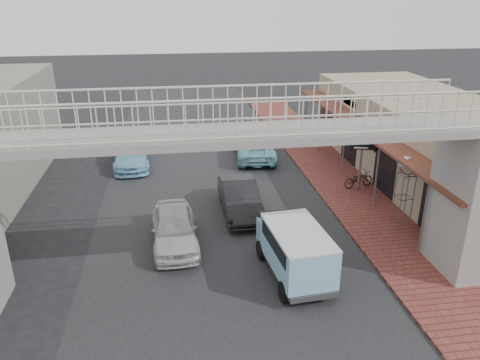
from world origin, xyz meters
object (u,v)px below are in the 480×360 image
object	(u,v)px
dark_sedan	(240,198)
street_clock	(408,169)
arrow_sign	(379,142)
angkot_van	(295,246)
motorcycle_near	(358,179)
white_hatchback	(174,228)
angkot_curb	(254,148)
angkot_far	(131,154)
motorcycle_far	(306,132)

from	to	relation	value
dark_sedan	street_clock	world-z (taller)	street_clock
dark_sedan	arrow_sign	world-z (taller)	arrow_sign
angkot_van	motorcycle_near	size ratio (longest dim) A/B	2.46
white_hatchback	dark_sedan	distance (m)	3.70
dark_sedan	angkot_curb	bearing A→B (deg)	74.40
angkot_far	angkot_van	size ratio (longest dim) A/B	1.17
angkot_curb	arrow_sign	xyz separation A→B (m)	(4.73, -5.82, 1.90)
white_hatchback	angkot_far	distance (m)	9.41
angkot_far	street_clock	distance (m)	14.58
motorcycle_far	street_clock	xyz separation A→B (m)	(0.50, -12.15, 1.94)
street_clock	arrow_sign	world-z (taller)	arrow_sign
angkot_curb	angkot_van	xyz separation A→B (m)	(-0.82, -12.12, 0.52)
angkot_curb	motorcycle_near	distance (m)	6.68
white_hatchback	dark_sedan	size ratio (longest dim) A/B	0.96
motorcycle_far	street_clock	size ratio (longest dim) A/B	0.54
motorcycle_far	white_hatchback	bearing A→B (deg)	171.94
white_hatchback	arrow_sign	distance (m)	10.26
angkot_curb	angkot_van	distance (m)	12.16
motorcycle_far	arrow_sign	xyz separation A→B (m)	(0.87, -8.73, 1.98)
angkot_curb	angkot_far	world-z (taller)	angkot_far
street_clock	white_hatchback	bearing A→B (deg)	179.00
motorcycle_far	arrow_sign	distance (m)	8.99
angkot_curb	motorcycle_far	size ratio (longest dim) A/B	2.96
angkot_curb	motorcycle_near	xyz separation A→B (m)	(4.17, -5.22, -0.13)
angkot_curb	angkot_far	xyz separation A→B (m)	(-6.93, -0.22, 0.01)
motorcycle_far	angkot_van	bearing A→B (deg)	-170.39
angkot_far	street_clock	size ratio (longest dim) A/B	1.55
motorcycle_near	motorcycle_far	size ratio (longest dim) A/B	1.00
street_clock	motorcycle_far	bearing A→B (deg)	90.62
motorcycle_far	dark_sedan	bearing A→B (deg)	176.70
angkot_curb	arrow_sign	world-z (taller)	arrow_sign
angkot_curb	angkot_far	bearing A→B (deg)	7.12
dark_sedan	angkot_far	distance (m)	8.43
dark_sedan	motorcycle_near	xyz separation A→B (m)	(6.07, 1.77, -0.19)
angkot_far	street_clock	xyz separation A→B (m)	(11.30, -9.03, 1.85)
motorcycle_near	arrow_sign	distance (m)	2.20
white_hatchback	angkot_curb	distance (m)	10.49
angkot_far	arrow_sign	bearing A→B (deg)	-30.20
angkot_van	angkot_far	bearing A→B (deg)	112.24
dark_sedan	angkot_curb	world-z (taller)	dark_sedan
motorcycle_near	motorcycle_far	xyz separation A→B (m)	(-0.31, 8.12, 0.06)
angkot_van	motorcycle_far	bearing A→B (deg)	67.74
white_hatchback	arrow_sign	world-z (taller)	arrow_sign
street_clock	motorcycle_near	bearing A→B (deg)	91.04
street_clock	angkot_curb	bearing A→B (deg)	113.54
white_hatchback	arrow_sign	bearing A→B (deg)	18.56
white_hatchback	motorcycle_near	world-z (taller)	white_hatchback
white_hatchback	angkot_far	size ratio (longest dim) A/B	0.91
angkot_van	motorcycle_near	world-z (taller)	angkot_van
angkot_far	arrow_sign	world-z (taller)	arrow_sign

